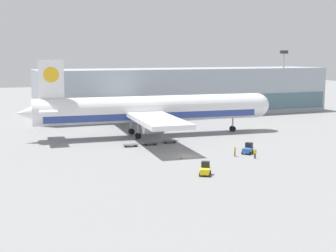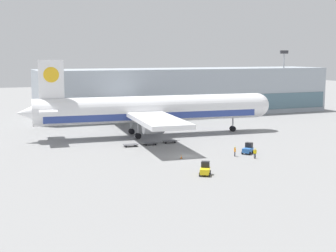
# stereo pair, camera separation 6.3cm
# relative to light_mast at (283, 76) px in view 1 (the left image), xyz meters

# --- Properties ---
(ground_plane) EXTENTS (400.00, 400.00, 0.00)m
(ground_plane) POSITION_rel_light_mast_xyz_m (-55.42, -48.70, -11.49)
(ground_plane) COLOR gray
(terminal_building) EXTENTS (90.00, 18.20, 14.00)m
(terminal_building) POSITION_rel_light_mast_xyz_m (-30.52, 6.19, -4.50)
(terminal_building) COLOR #9EA8B2
(terminal_building) RESTS_ON ground_plane
(light_mast) EXTENTS (2.80, 0.50, 19.45)m
(light_mast) POSITION_rel_light_mast_xyz_m (0.00, 0.00, 0.00)
(light_mast) COLOR #9EA0A5
(light_mast) RESTS_ON ground_plane
(airplane_main) EXTENTS (58.07, 48.50, 17.00)m
(airplane_main) POSITION_rel_light_mast_xyz_m (-54.40, -26.05, -5.65)
(airplane_main) COLOR white
(airplane_main) RESTS_ON ground_plane
(baggage_tug_foreground) EXTENTS (2.79, 2.66, 2.00)m
(baggage_tug_foreground) POSITION_rel_light_mast_xyz_m (-44.05, -51.15, -10.61)
(baggage_tug_foreground) COLOR #2D66B7
(baggage_tug_foreground) RESTS_ON ground_plane
(baggage_tug_mid) EXTENTS (2.55, 2.82, 2.00)m
(baggage_tug_mid) POSITION_rel_light_mast_xyz_m (-58.32, -62.11, -10.61)
(baggage_tug_mid) COLOR yellow
(baggage_tug_mid) RESTS_ON ground_plane
(baggage_dolly_lead) EXTENTS (3.74, 1.64, 0.48)m
(baggage_dolly_lead) POSITION_rel_light_mast_xyz_m (-62.12, -36.63, -11.10)
(baggage_dolly_lead) COLOR #56565B
(baggage_dolly_lead) RESTS_ON ground_plane
(baggage_dolly_second) EXTENTS (3.74, 1.64, 0.48)m
(baggage_dolly_second) POSITION_rel_light_mast_xyz_m (-58.00, -36.51, -11.10)
(baggage_dolly_second) COLOR #56565B
(baggage_dolly_second) RESTS_ON ground_plane
(baggage_dolly_third) EXTENTS (3.74, 1.64, 0.48)m
(baggage_dolly_third) POSITION_rel_light_mast_xyz_m (-53.44, -35.79, -11.10)
(baggage_dolly_third) COLOR #56565B
(baggage_dolly_third) RESTS_ON ground_plane
(ground_crew_near) EXTENTS (0.31, 0.55, 1.78)m
(ground_crew_near) POSITION_rel_light_mast_xyz_m (-47.48, -52.28, -10.44)
(ground_crew_near) COLOR black
(ground_crew_near) RESTS_ON ground_plane
(ground_crew_far) EXTENTS (0.52, 0.36, 1.83)m
(ground_crew_far) POSITION_rel_light_mast_xyz_m (-45.11, -55.16, -10.41)
(ground_crew_far) COLOR black
(ground_crew_far) RESTS_ON ground_plane
(traffic_cone_near) EXTENTS (0.40, 0.40, 0.74)m
(traffic_cone_near) POSITION_rel_light_mast_xyz_m (-57.16, -50.40, -11.13)
(traffic_cone_near) COLOR black
(traffic_cone_near) RESTS_ON ground_plane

